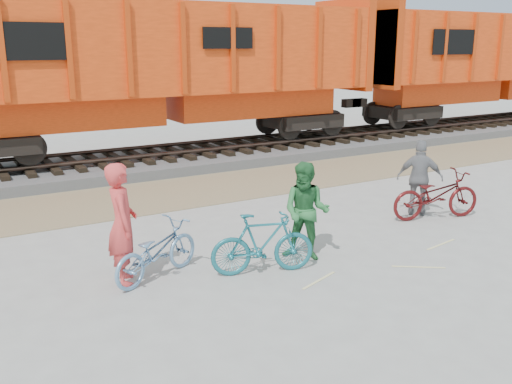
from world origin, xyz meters
TOP-DOWN VIEW (x-y plane):
  - ground at (0.00, 0.00)m, footprint 120.00×120.00m
  - gravel_strip at (0.00, 5.50)m, footprint 120.00×3.00m
  - ballast_bed at (0.00, 9.00)m, footprint 120.00×4.00m
  - track at (0.00, 9.00)m, footprint 120.00×2.60m
  - hopper_car_center at (0.30, 9.00)m, footprint 14.00×3.13m
  - hopper_car_right at (15.30, 9.00)m, footprint 14.00×3.13m
  - bicycle_blue at (-3.20, 0.62)m, footprint 1.85×1.28m
  - bicycle_teal at (-1.62, -0.08)m, footprint 1.80×0.97m
  - bicycle_maroon at (3.17, 0.65)m, footprint 2.12×1.21m
  - person_solo at (-3.70, 0.72)m, footprint 0.60×0.79m
  - person_man at (-0.62, 0.12)m, footprint 1.05×1.06m
  - person_woman at (3.07, 1.05)m, footprint 0.98×0.98m

SIDE VIEW (x-z plane):
  - ground at x=0.00m, z-range 0.00..0.00m
  - gravel_strip at x=0.00m, z-range 0.00..0.02m
  - ballast_bed at x=0.00m, z-range 0.00..0.30m
  - bicycle_blue at x=-3.20m, z-range 0.00..0.92m
  - track at x=0.00m, z-range 0.35..0.59m
  - bicycle_teal at x=-1.62m, z-range 0.00..1.04m
  - bicycle_maroon at x=3.17m, z-range 0.00..1.05m
  - person_woman at x=3.07m, z-range 0.00..1.67m
  - person_man at x=-0.62m, z-range 0.00..1.73m
  - person_solo at x=-3.70m, z-range 0.00..1.94m
  - hopper_car_center at x=0.30m, z-range 0.68..5.33m
  - hopper_car_right at x=15.30m, z-range 0.68..5.33m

